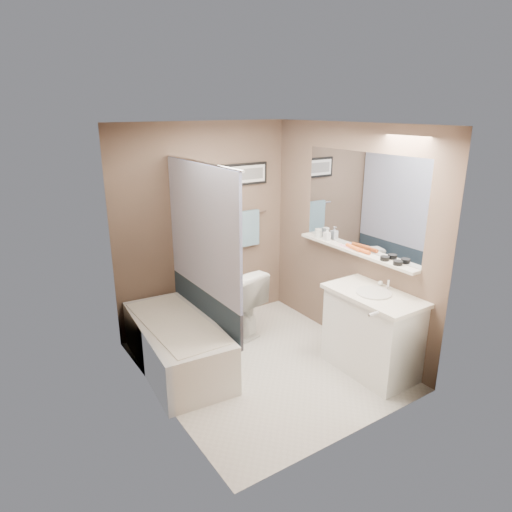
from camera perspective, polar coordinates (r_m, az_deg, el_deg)
ground at (r=4.85m, az=1.00°, el=-13.51°), size 2.50×2.50×0.00m
ceiling at (r=4.13m, az=1.19°, el=15.88°), size 2.20×2.50×0.04m
wall_back at (r=5.36m, az=-6.38°, el=3.52°), size 2.20×0.04×2.40m
wall_front at (r=3.46m, az=12.73°, el=-5.17°), size 2.20×0.04×2.40m
wall_left at (r=3.86m, az=-12.26°, el=-2.62°), size 0.04×2.50×2.40m
wall_right at (r=5.00m, az=11.36°, el=2.22°), size 0.04×2.50×2.40m
tile_surround at (r=4.37m, az=-14.65°, el=-3.13°), size 0.02×1.55×2.00m
curtain_rod at (r=4.38m, az=-7.05°, el=11.56°), size 0.02×1.55×0.02m
curtain_upper at (r=4.50m, az=-6.73°, el=3.31°), size 0.03×1.45×1.28m
curtain_lower at (r=4.78m, az=-6.37°, el=-6.24°), size 0.03×1.45×0.36m
mirror at (r=4.81m, az=13.00°, el=6.63°), size 0.02×1.60×1.00m
shelf at (r=4.90m, az=12.13°, el=0.61°), size 0.12×1.60×0.03m
towel_bar at (r=5.58m, az=-1.30°, el=5.28°), size 0.60×0.02×0.02m
towel at (r=5.61m, az=-1.18°, el=3.45°), size 0.34×0.05×0.44m
art_frame at (r=5.51m, az=-1.43°, el=10.19°), size 0.62×0.02×0.26m
art_mat at (r=5.50m, az=-1.36°, el=10.17°), size 0.56×0.00×0.20m
art_image at (r=5.50m, az=-1.34°, el=10.17°), size 0.50×0.00×0.13m
door at (r=3.92m, az=18.31°, el=-6.01°), size 0.80×0.02×2.00m
door_handle at (r=3.71m, az=14.46°, el=-7.01°), size 0.10×0.02×0.02m
bathtub at (r=4.76m, az=-9.84°, el=-10.91°), size 0.82×1.55×0.50m
tub_rim at (r=4.65m, az=-10.00°, el=-8.22°), size 0.56×1.36×0.02m
toilet at (r=5.33m, az=-2.95°, el=-5.62°), size 0.61×0.86×0.79m
vanity at (r=4.72m, az=14.26°, el=-9.43°), size 0.50×0.90×0.80m
countertop at (r=4.54m, az=14.58°, el=-4.76°), size 0.54×0.96×0.04m
sink_basin at (r=4.53m, az=14.52°, el=-4.46°), size 0.34×0.34×0.01m
faucet_spout at (r=4.65m, az=16.23°, el=-3.42°), size 0.02×0.02×0.10m
faucet_knob at (r=4.72m, az=15.30°, el=-3.29°), size 0.05×0.05×0.05m
candle_bowl_near at (r=4.53m, az=17.31°, el=-0.82°), size 0.09×0.09×0.04m
candle_bowl_far at (r=4.62m, az=15.80°, el=-0.29°), size 0.09×0.09×0.04m
hair_brush_front at (r=4.82m, az=13.08°, el=0.70°), size 0.04×0.22×0.04m
hair_brush_back at (r=4.90m, az=12.07°, el=1.05°), size 0.07×0.22×0.04m
pink_comb at (r=4.98m, az=11.06°, el=1.20°), size 0.03×0.16×0.01m
glass_jar at (r=5.28m, az=7.80°, el=2.85°), size 0.08×0.08×0.10m
soap_bottle at (r=5.17m, az=8.86°, el=2.71°), size 0.07×0.07×0.14m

